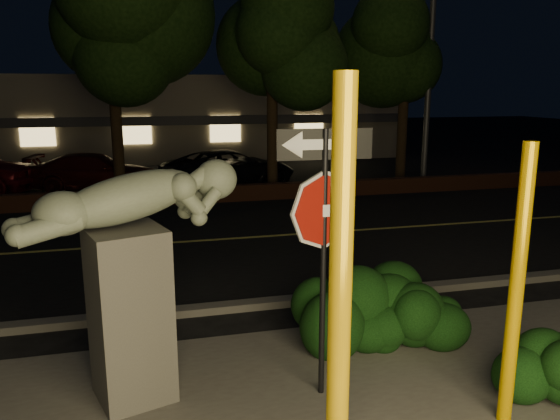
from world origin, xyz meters
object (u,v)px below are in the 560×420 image
(yellow_pole_left, at_px, (340,314))
(streetlight, at_px, (427,4))
(signpost, at_px, (324,211))
(parked_car_dark, at_px, (230,169))
(yellow_pole_right, at_px, (516,289))
(parked_car_darkred, at_px, (96,172))
(sculpture, at_px, (131,259))

(yellow_pole_left, relative_size, streetlight, 0.34)
(signpost, bearing_deg, parked_car_dark, 87.68)
(signpost, bearing_deg, streetlight, 60.17)
(yellow_pole_right, distance_m, signpost, 2.06)
(yellow_pole_right, bearing_deg, signpost, 149.97)
(signpost, relative_size, parked_car_dark, 0.63)
(streetlight, height_order, parked_car_darkred, streetlight)
(yellow_pole_right, distance_m, parked_car_dark, 14.50)
(yellow_pole_right, bearing_deg, parked_car_dark, 92.19)
(signpost, bearing_deg, sculpture, 169.54)
(sculpture, height_order, parked_car_dark, sculpture)
(yellow_pole_left, xyz_separation_m, yellow_pole_right, (2.15, 0.79, -0.30))
(yellow_pole_left, xyz_separation_m, parked_car_dark, (1.60, 15.26, -1.10))
(yellow_pole_left, height_order, signpost, yellow_pole_left)
(parked_car_dark, bearing_deg, streetlight, -118.87)
(signpost, distance_m, parked_car_dark, 13.62)
(yellow_pole_left, bearing_deg, yellow_pole_right, 20.11)
(yellow_pole_right, bearing_deg, streetlight, 65.32)
(yellow_pole_left, bearing_deg, streetlight, 59.61)
(sculpture, bearing_deg, parked_car_dark, 59.01)
(yellow_pole_left, distance_m, sculpture, 2.71)
(yellow_pole_right, relative_size, streetlight, 0.28)
(sculpture, xyz_separation_m, parked_car_dark, (3.14, 13.04, -0.96))
(signpost, relative_size, streetlight, 0.29)
(parked_car_darkred, height_order, parked_car_dark, parked_car_dark)
(yellow_pole_left, height_order, streetlight, streetlight)
(sculpture, relative_size, parked_car_dark, 0.56)
(yellow_pole_right, distance_m, parked_car_darkred, 15.88)
(signpost, bearing_deg, yellow_pole_left, -102.47)
(signpost, xyz_separation_m, sculpture, (-2.01, 0.46, -0.52))
(sculpture, relative_size, streetlight, 0.25)
(yellow_pole_left, height_order, sculpture, yellow_pole_left)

